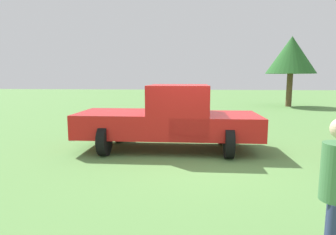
{
  "coord_description": "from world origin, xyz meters",
  "views": [
    {
      "loc": [
        -6.92,
        0.08,
        2.01
      ],
      "look_at": [
        0.88,
        0.76,
        0.9
      ],
      "focal_mm": 30.3,
      "sensor_mm": 36.0,
      "label": 1
    }
  ],
  "objects": [
    {
      "name": "tree_back_right",
      "position": [
        13.49,
        -6.59,
        3.5
      ],
      "size": [
        3.32,
        3.32,
        4.79
      ],
      "color": "brown",
      "rests_on": "ground_plane"
    },
    {
      "name": "ground_plane",
      "position": [
        0.0,
        0.0,
        0.0
      ],
      "size": [
        80.0,
        80.0,
        0.0
      ],
      "primitive_type": "plane",
      "color": "#5B8C47"
    },
    {
      "name": "pickup_truck",
      "position": [
        0.88,
        0.63,
        0.93
      ],
      "size": [
        2.38,
        4.99,
        1.81
      ],
      "rotation": [
        0.0,
        0.0,
        1.58
      ],
      "color": "black",
      "rests_on": "ground_plane"
    }
  ]
}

